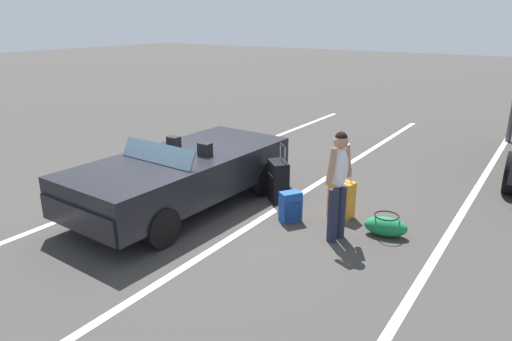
{
  "coord_description": "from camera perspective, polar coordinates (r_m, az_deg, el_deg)",
  "views": [
    {
      "loc": [
        5.46,
        5.23,
        3.15
      ],
      "look_at": [
        -0.49,
        1.22,
        0.75
      ],
      "focal_mm": 32.07,
      "sensor_mm": 36.0,
      "label": 1
    }
  ],
  "objects": [
    {
      "name": "lot_line_far",
      "position": [
        6.4,
        20.17,
        -12.27
      ],
      "size": [
        18.0,
        0.12,
        0.01
      ],
      "primitive_type": "cube",
      "color": "silver",
      "rests_on": "ground_plane"
    },
    {
      "name": "lot_line_near",
      "position": [
        9.05,
        -14.86,
        -2.54
      ],
      "size": [
        18.0,
        0.12,
        0.01
      ],
      "primitive_type": "cube",
      "color": "silver",
      "rests_on": "ground_plane"
    },
    {
      "name": "suitcase_large_black",
      "position": [
        8.2,
        2.74,
        -1.34
      ],
      "size": [
        0.53,
        0.54,
        1.05
      ],
      "rotation": [
        0.0,
        0.0,
        5.55
      ],
      "color": "black",
      "rests_on": "ground_plane"
    },
    {
      "name": "ground_plane",
      "position": [
        8.2,
        -9.0,
        -4.36
      ],
      "size": [
        80.0,
        80.0,
        0.0
      ],
      "primitive_type": "plane",
      "color": "#383533"
    },
    {
      "name": "suitcase_small_carryon",
      "position": [
        7.44,
        4.33,
        -4.53
      ],
      "size": [
        0.39,
        0.35,
        0.5
      ],
      "rotation": [
        0.0,
        0.0,
        1.01
      ],
      "color": "#1E479E",
      "rests_on": "ground_plane"
    },
    {
      "name": "convertible_car",
      "position": [
        7.85,
        -10.28,
        -0.87
      ],
      "size": [
        4.19,
        1.93,
        1.24
      ],
      "rotation": [
        0.0,
        0.0,
        -0.03
      ],
      "color": "black",
      "rests_on": "ground_plane"
    },
    {
      "name": "suitcase_medium_bright",
      "position": [
        7.69,
        10.61,
        -3.51
      ],
      "size": [
        0.29,
        0.43,
        0.85
      ],
      "rotation": [
        0.0,
        0.0,
        6.15
      ],
      "color": "orange",
      "rests_on": "ground_plane"
    },
    {
      "name": "traveler_person",
      "position": [
        6.69,
        10.26,
        -1.22
      ],
      "size": [
        0.61,
        0.27,
        1.65
      ],
      "rotation": [
        0.0,
        0.0,
        -1.75
      ],
      "color": "#1E2338",
      "rests_on": "ground_plane"
    },
    {
      "name": "duffel_bag",
      "position": [
        7.24,
        15.87,
        -6.69
      ],
      "size": [
        0.45,
        0.69,
        0.34
      ],
      "rotation": [
        0.0,
        0.0,
        1.8
      ],
      "color": "#19723F",
      "rests_on": "ground_plane"
    },
    {
      "name": "lot_line_mid",
      "position": [
        7.36,
        -0.64,
        -6.87
      ],
      "size": [
        18.0,
        0.12,
        0.01
      ],
      "primitive_type": "cube",
      "color": "silver",
      "rests_on": "ground_plane"
    }
  ]
}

